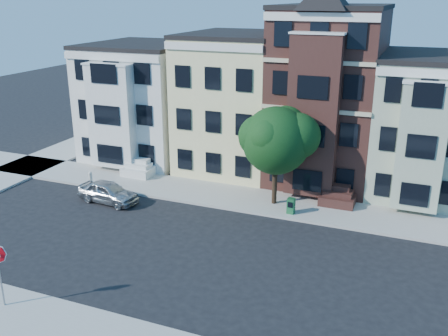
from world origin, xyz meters
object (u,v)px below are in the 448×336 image
at_px(street_tree, 276,145).
at_px(fire_hydrant, 91,179).
at_px(newspaper_box, 291,206).
at_px(parked_car, 108,192).

relative_size(street_tree, fire_hydrant, 10.39).
relative_size(newspaper_box, fire_hydrant, 1.32).
xyz_separation_m(parked_car, fire_hydrant, (-2.82, 1.97, -0.18)).
height_order(street_tree, fire_hydrant, street_tree).
bearing_deg(fire_hydrant, newspaper_box, 1.74).
bearing_deg(newspaper_box, fire_hydrant, -173.15).
bearing_deg(fire_hydrant, street_tree, 7.01).
xyz_separation_m(newspaper_box, fire_hydrant, (-14.46, -0.44, -0.12)).
bearing_deg(newspaper_box, parked_car, -163.20).
bearing_deg(parked_car, fire_hydrant, 60.35).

